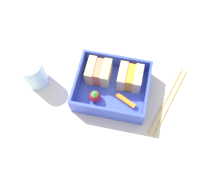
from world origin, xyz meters
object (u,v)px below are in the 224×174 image
at_px(strawberry_far_left, 95,96).
at_px(sandwich_center_left, 130,78).
at_px(chopstick_pair, 168,100).
at_px(sandwich_left, 99,72).
at_px(carrot_stick_far_left, 126,101).
at_px(drinking_glass, 34,73).

bearing_deg(strawberry_far_left, sandwich_center_left, 39.43).
distance_m(sandwich_center_left, chopstick_pair, 0.11).
height_order(sandwich_left, chopstick_pair, sandwich_left).
height_order(carrot_stick_far_left, drinking_glass, drinking_glass).
xyz_separation_m(carrot_stick_far_left, drinking_glass, (-0.23, 0.02, 0.02)).
bearing_deg(sandwich_center_left, sandwich_left, 180.00).
relative_size(sandwich_center_left, carrot_stick_far_left, 1.06).
height_order(chopstick_pair, drinking_glass, drinking_glass).
xyz_separation_m(strawberry_far_left, drinking_glass, (-0.16, 0.03, 0.01)).
bearing_deg(drinking_glass, sandwich_left, 12.95).
bearing_deg(drinking_glass, chopstick_pair, 1.94).
height_order(strawberry_far_left, chopstick_pair, strawberry_far_left).
distance_m(sandwich_left, sandwich_center_left, 0.08).
bearing_deg(strawberry_far_left, carrot_stick_far_left, 5.61).
height_order(strawberry_far_left, carrot_stick_far_left, strawberry_far_left).
bearing_deg(sandwich_left, chopstick_pair, -7.61).
height_order(strawberry_far_left, drinking_glass, drinking_glass).
height_order(sandwich_center_left, chopstick_pair, sandwich_center_left).
bearing_deg(chopstick_pair, strawberry_far_left, -168.28).
xyz_separation_m(sandwich_center_left, strawberry_far_left, (-0.07, -0.06, -0.01)).
relative_size(sandwich_left, drinking_glass, 0.71).
relative_size(strawberry_far_left, carrot_stick_far_left, 0.63).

